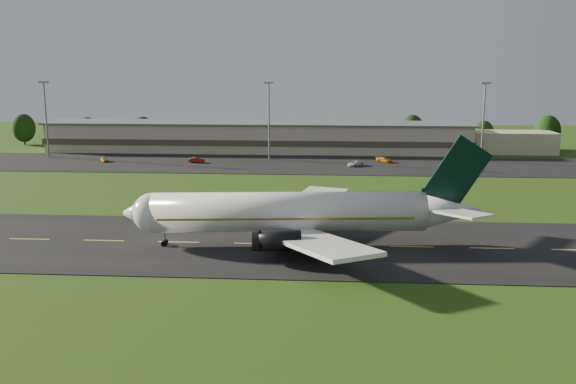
# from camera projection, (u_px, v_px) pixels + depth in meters

# --- Properties ---
(ground) EXTENTS (360.00, 360.00, 0.00)m
(ground) POSITION_uv_depth(u_px,v_px,m) (179.00, 243.00, 91.61)
(ground) COLOR #204010
(ground) RESTS_ON ground
(taxiway) EXTENTS (220.00, 30.00, 0.10)m
(taxiway) POSITION_uv_depth(u_px,v_px,m) (179.00, 242.00, 91.60)
(taxiway) COLOR black
(taxiway) RESTS_ON ground
(apron) EXTENTS (260.00, 30.00, 0.10)m
(apron) POSITION_uv_depth(u_px,v_px,m) (246.00, 164.00, 161.97)
(apron) COLOR black
(apron) RESTS_ON ground
(airliner) EXTENTS (51.26, 41.98, 15.57)m
(airliner) POSITION_uv_depth(u_px,v_px,m) (295.00, 213.00, 89.60)
(airliner) COLOR white
(airliner) RESTS_ON ground
(terminal) EXTENTS (145.00, 16.00, 8.40)m
(terminal) POSITION_uv_depth(u_px,v_px,m) (280.00, 137.00, 184.38)
(terminal) COLOR #C0B093
(terminal) RESTS_ON ground
(light_mast_west) EXTENTS (2.40, 1.20, 20.35)m
(light_mast_west) POSITION_uv_depth(u_px,v_px,m) (45.00, 110.00, 171.09)
(light_mast_west) COLOR gray
(light_mast_west) RESTS_ON ground
(light_mast_centre) EXTENTS (2.40, 1.20, 20.35)m
(light_mast_centre) POSITION_uv_depth(u_px,v_px,m) (269.00, 111.00, 166.91)
(light_mast_centre) COLOR gray
(light_mast_centre) RESTS_ON ground
(light_mast_east) EXTENTS (2.40, 1.20, 20.35)m
(light_mast_east) POSITION_uv_depth(u_px,v_px,m) (484.00, 112.00, 163.09)
(light_mast_east) COLOR gray
(light_mast_east) RESTS_ON ground
(tree_line) EXTENTS (196.23, 8.73, 10.09)m
(tree_line) POSITION_uv_depth(u_px,v_px,m) (367.00, 131.00, 192.14)
(tree_line) COLOR black
(tree_line) RESTS_ON ground
(service_vehicle_a) EXTENTS (3.10, 3.61, 1.17)m
(service_vehicle_a) POSITION_uv_depth(u_px,v_px,m) (104.00, 159.00, 164.98)
(service_vehicle_a) COLOR #D6990C
(service_vehicle_a) RESTS_ON apron
(service_vehicle_b) EXTENTS (4.12, 1.65, 1.33)m
(service_vehicle_b) POSITION_uv_depth(u_px,v_px,m) (197.00, 160.00, 163.39)
(service_vehicle_b) COLOR maroon
(service_vehicle_b) RESTS_ON apron
(service_vehicle_c) EXTENTS (4.50, 4.83, 1.26)m
(service_vehicle_c) POSITION_uv_depth(u_px,v_px,m) (355.00, 164.00, 158.11)
(service_vehicle_c) COLOR silver
(service_vehicle_c) RESTS_ON apron
(service_vehicle_d) EXTENTS (4.57, 4.30, 1.30)m
(service_vehicle_d) POSITION_uv_depth(u_px,v_px,m) (384.00, 160.00, 164.10)
(service_vehicle_d) COLOR orange
(service_vehicle_d) RESTS_ON apron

